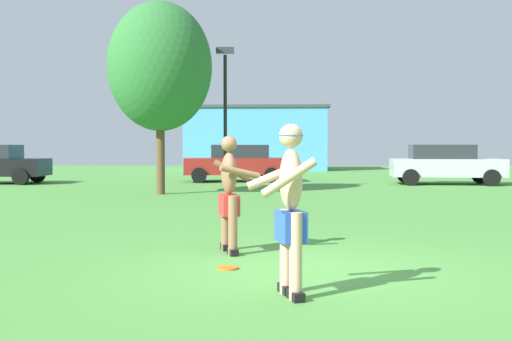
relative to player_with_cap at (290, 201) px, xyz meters
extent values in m
plane|color=#4C8E3D|center=(0.29, 1.24, -0.97)|extent=(80.00, 80.00, 0.00)
cube|color=black|center=(0.05, -0.13, -0.92)|extent=(0.19, 0.28, 0.09)
cylinder|color=#E0AD89|center=(0.05, -0.13, -0.54)|extent=(0.13, 0.13, 0.87)
cube|color=black|center=(-0.04, 0.14, -0.92)|extent=(0.19, 0.28, 0.09)
cylinder|color=#E0AD89|center=(-0.04, 0.14, -0.54)|extent=(0.13, 0.13, 0.87)
cube|color=blue|center=(0.01, 0.00, -0.26)|extent=(0.34, 0.41, 0.31)
ellipsoid|color=#E0AD89|center=(0.01, 0.00, 0.21)|extent=(0.32, 0.39, 0.63)
cylinder|color=#E0AD89|center=(-0.02, -0.24, 0.24)|extent=(0.56, 0.16, 0.40)
cylinder|color=#E0AD89|center=(-0.16, 0.18, 0.24)|extent=(0.59, 0.17, 0.31)
sphere|color=#E0AD89|center=(0.01, 0.00, 0.65)|extent=(0.24, 0.24, 0.24)
cone|color=#194CA5|center=(0.01, 0.00, 0.72)|extent=(0.32, 0.32, 0.13)
cube|color=black|center=(-0.91, 2.70, -0.92)|extent=(0.19, 0.28, 0.09)
cylinder|color=#936647|center=(-0.91, 2.70, -0.55)|extent=(0.13, 0.13, 0.83)
cube|color=black|center=(-0.77, 2.29, -0.92)|extent=(0.19, 0.28, 0.09)
cylinder|color=#936647|center=(-0.77, 2.29, -0.55)|extent=(0.13, 0.13, 0.83)
cube|color=red|center=(-0.84, 2.50, -0.29)|extent=(0.34, 0.41, 0.30)
ellipsoid|color=#936647|center=(-0.84, 2.50, 0.16)|extent=(0.32, 0.39, 0.60)
cylinder|color=#936647|center=(-0.82, 2.75, 0.19)|extent=(0.56, 0.17, 0.34)
cylinder|color=#936647|center=(-0.68, 2.32, 0.19)|extent=(0.56, 0.32, 0.21)
sphere|color=#936647|center=(-0.84, 2.50, 0.58)|extent=(0.23, 0.23, 0.23)
cylinder|color=orange|center=(-0.76, 1.34, -0.96)|extent=(0.26, 0.26, 0.03)
cube|color=maroon|center=(-2.18, 19.83, -0.30)|extent=(4.48, 2.29, 0.70)
cube|color=#282D33|center=(-1.98, 19.85, 0.33)|extent=(2.58, 1.86, 0.56)
cylinder|color=black|center=(-3.57, 18.76, -0.65)|extent=(0.66, 0.29, 0.64)
cylinder|color=black|center=(-3.78, 20.55, -0.65)|extent=(0.66, 0.29, 0.64)
cylinder|color=black|center=(-0.58, 19.11, -0.65)|extent=(0.66, 0.29, 0.64)
cylinder|color=black|center=(-0.79, 20.90, -0.65)|extent=(0.66, 0.29, 0.64)
cylinder|color=black|center=(-10.45, 18.95, -0.65)|extent=(0.65, 0.25, 0.64)
cylinder|color=black|center=(-10.37, 17.15, -0.65)|extent=(0.65, 0.25, 0.64)
cube|color=silver|center=(6.40, 18.33, -0.30)|extent=(4.42, 2.11, 0.70)
cube|color=#282D33|center=(6.20, 18.34, 0.33)|extent=(2.52, 1.75, 0.56)
cylinder|color=black|center=(7.97, 19.12, -0.65)|extent=(0.65, 0.27, 0.64)
cylinder|color=black|center=(7.84, 17.32, -0.65)|extent=(0.65, 0.27, 0.64)
cylinder|color=black|center=(4.97, 19.33, -0.65)|extent=(0.65, 0.27, 0.64)
cylinder|color=black|center=(4.84, 17.54, -0.65)|extent=(0.65, 0.27, 0.64)
cylinder|color=black|center=(-2.05, 14.37, 1.33)|extent=(0.12, 0.12, 4.59)
cube|color=#333338|center=(-2.05, 14.37, 3.77)|extent=(0.60, 0.24, 0.20)
cube|color=#4C9ED1|center=(-1.85, 33.20, 0.98)|extent=(8.82, 4.97, 3.90)
cube|color=#3F3F44|center=(-1.85, 33.20, 3.01)|extent=(9.18, 5.17, 0.16)
cylinder|color=brown|center=(-3.96, 12.89, 0.33)|extent=(0.27, 0.27, 2.61)
ellipsoid|color=#2D7033|center=(-3.96, 12.89, 3.05)|extent=(3.27, 3.27, 4.05)
camera|label=1|loc=(-0.06, -6.07, 0.55)|focal=42.52mm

